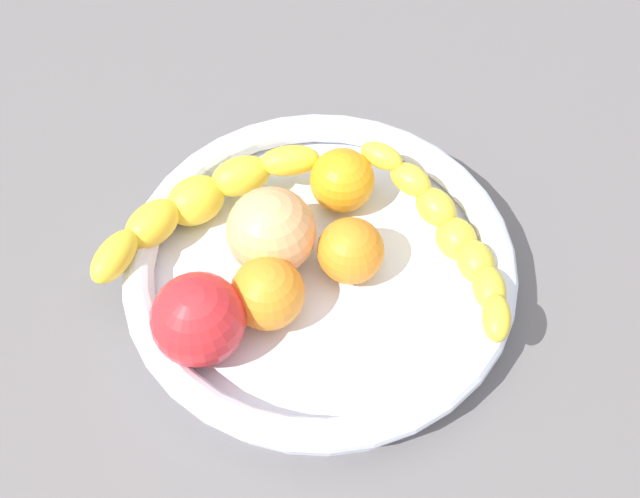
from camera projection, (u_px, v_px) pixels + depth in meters
The scene contains 9 objects.
kitchen_counter at pixel (320, 290), 63.62cm from camera, with size 120.00×120.00×3.00cm, color #615D5E.
fruit_bowl at pixel (320, 267), 60.46cm from camera, with size 32.10×32.10×4.49cm.
banana_draped_left at pixel (450, 234), 59.25cm from camera, with size 12.87×18.39×5.38cm.
banana_draped_right at pixel (199, 202), 61.30cm from camera, with size 20.89×11.25×4.80cm.
orange_front at pixel (342, 180), 62.49cm from camera, with size 5.59×5.59×5.59cm, color orange.
orange_mid_left at pixel (351, 251), 58.52cm from camera, with size 5.45×5.45×5.45cm, color orange.
orange_mid_right at pixel (267, 293), 56.10cm from camera, with size 5.81×5.81×5.81cm, color orange.
peach_blush at pixel (271, 232), 58.46cm from camera, with size 7.27×7.27×7.27cm, color #EEA86B.
tomato_red at pixel (198, 319), 54.07cm from camera, with size 7.15×7.15×7.15cm, color red.
Camera 1 is at (-27.87, -16.92, 56.25)cm, focal length 41.03 mm.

